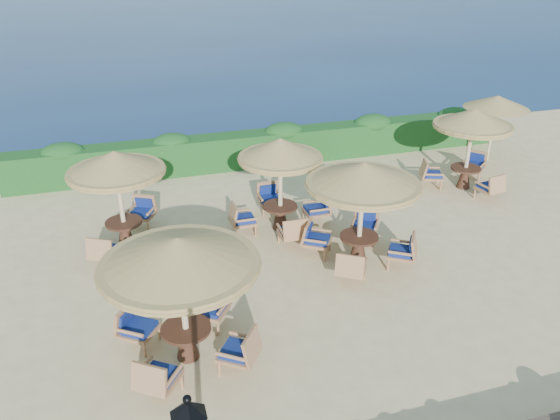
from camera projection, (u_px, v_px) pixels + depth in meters
The scene contains 9 objects.
ground at pixel (349, 262), 13.78m from camera, with size 120.00×120.00×0.00m, color beige.
sea at pixel (144, 1), 73.89m from camera, with size 160.00×160.00×0.00m, color #0B1E48.
hedge at pixel (270, 147), 19.70m from camera, with size 18.00×0.90×1.20m, color #143F18.
extra_parasol at pixel (497, 102), 19.31m from camera, with size 2.30×2.30×2.41m.
cafe_set_0 at pixel (181, 276), 9.82m from camera, with size 2.94×2.94×2.65m.
cafe_set_1 at pixel (362, 195), 13.06m from camera, with size 2.80×2.80×2.65m.
cafe_set_2 at pixel (117, 178), 13.71m from camera, with size 2.47×2.80×2.65m.
cafe_set_3 at pixel (280, 173), 14.70m from camera, with size 2.80×2.80×2.65m.
cafe_set_4 at pixel (471, 134), 17.17m from camera, with size 2.73×2.67×2.65m.
Camera 1 is at (-5.07, -10.77, 7.27)m, focal length 35.00 mm.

